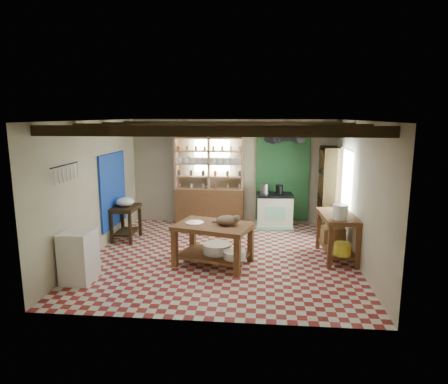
# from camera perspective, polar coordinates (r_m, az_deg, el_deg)

# --- Properties ---
(floor) EXTENTS (5.00, 5.00, 0.02)m
(floor) POSITION_cam_1_polar(r_m,az_deg,el_deg) (7.85, -0.27, -9.22)
(floor) COLOR maroon
(floor) RESTS_ON ground
(ceiling) EXTENTS (5.00, 5.00, 0.02)m
(ceiling) POSITION_cam_1_polar(r_m,az_deg,el_deg) (7.38, -0.29, 10.19)
(ceiling) COLOR #4A4A4F
(ceiling) RESTS_ON wall_back
(wall_back) EXTENTS (5.00, 0.04, 2.60)m
(wall_back) POSITION_cam_1_polar(r_m,az_deg,el_deg) (9.96, 1.17, 2.87)
(wall_back) COLOR #B8B194
(wall_back) RESTS_ON floor
(wall_front) EXTENTS (5.00, 0.04, 2.60)m
(wall_front) POSITION_cam_1_polar(r_m,az_deg,el_deg) (5.09, -3.14, -4.99)
(wall_front) COLOR #B8B194
(wall_front) RESTS_ON floor
(wall_left) EXTENTS (0.04, 5.00, 2.60)m
(wall_left) POSITION_cam_1_polar(r_m,az_deg,el_deg) (8.14, -18.07, 0.51)
(wall_left) COLOR #B8B194
(wall_left) RESTS_ON floor
(wall_right) EXTENTS (0.04, 5.00, 2.60)m
(wall_right) POSITION_cam_1_polar(r_m,az_deg,el_deg) (7.67, 18.64, -0.13)
(wall_right) COLOR #B8B194
(wall_right) RESTS_ON floor
(ceiling_beams) EXTENTS (5.00, 3.80, 0.15)m
(ceiling_beams) POSITION_cam_1_polar(r_m,az_deg,el_deg) (7.38, -0.29, 9.25)
(ceiling_beams) COLOR #2E2110
(ceiling_beams) RESTS_ON ceiling
(blue_wall_patch) EXTENTS (0.04, 1.40, 1.60)m
(blue_wall_patch) POSITION_cam_1_polar(r_m,az_deg,el_deg) (8.98, -15.55, 0.29)
(blue_wall_patch) COLOR #173FAE
(blue_wall_patch) RESTS_ON wall_left
(green_wall_patch) EXTENTS (1.30, 0.04, 2.30)m
(green_wall_patch) POSITION_cam_1_polar(r_m,az_deg,el_deg) (9.93, 8.38, 2.43)
(green_wall_patch) COLOR #205028
(green_wall_patch) RESTS_ON wall_back
(window_back) EXTENTS (0.90, 0.02, 0.80)m
(window_back) POSITION_cam_1_polar(r_m,az_deg,el_deg) (9.95, -1.71, 5.17)
(window_back) COLOR silver
(window_back) RESTS_ON wall_back
(window_right) EXTENTS (0.02, 1.30, 1.20)m
(window_right) POSITION_cam_1_polar(r_m,az_deg,el_deg) (8.61, 17.08, 1.79)
(window_right) COLOR silver
(window_right) RESTS_ON wall_right
(utensil_rail) EXTENTS (0.06, 0.90, 0.28)m
(utensil_rail) POSITION_cam_1_polar(r_m,az_deg,el_deg) (6.97, -21.74, 2.61)
(utensil_rail) COLOR black
(utensil_rail) RESTS_ON wall_left
(pot_rack) EXTENTS (0.86, 0.12, 0.36)m
(pot_rack) POSITION_cam_1_polar(r_m,az_deg,el_deg) (9.41, 8.66, 7.66)
(pot_rack) COLOR black
(pot_rack) RESTS_ON ceiling
(shelving_unit) EXTENTS (1.70, 0.34, 2.20)m
(shelving_unit) POSITION_cam_1_polar(r_m,az_deg,el_deg) (9.86, -2.11, 1.60)
(shelving_unit) COLOR tan
(shelving_unit) RESTS_ON floor
(tall_rack) EXTENTS (0.40, 0.86, 2.00)m
(tall_rack) POSITION_cam_1_polar(r_m,az_deg,el_deg) (9.42, 14.80, 0.19)
(tall_rack) COLOR #2E2110
(tall_rack) RESTS_ON floor
(work_table) EXTENTS (1.52, 1.22, 0.75)m
(work_table) POSITION_cam_1_polar(r_m,az_deg,el_deg) (7.34, -1.54, -7.48)
(work_table) COLOR brown
(work_table) RESTS_ON floor
(stove) EXTENTS (0.88, 0.62, 0.84)m
(stove) POSITION_cam_1_polar(r_m,az_deg,el_deg) (9.76, 7.22, -2.66)
(stove) COLOR beige
(stove) RESTS_ON floor
(prep_table) EXTENTS (0.53, 0.76, 0.75)m
(prep_table) POSITION_cam_1_polar(r_m,az_deg,el_deg) (9.01, -13.81, -4.32)
(prep_table) COLOR #2E2110
(prep_table) RESTS_ON floor
(white_cabinet) EXTENTS (0.48, 0.58, 0.85)m
(white_cabinet) POSITION_cam_1_polar(r_m,az_deg,el_deg) (7.03, -20.03, -8.61)
(white_cabinet) COLOR white
(white_cabinet) RESTS_ON floor
(right_counter) EXTENTS (0.66, 1.24, 0.86)m
(right_counter) POSITION_cam_1_polar(r_m,az_deg,el_deg) (7.91, 15.81, -6.13)
(right_counter) COLOR brown
(right_counter) RESTS_ON floor
(cat) EXTENTS (0.42, 0.34, 0.18)m
(cat) POSITION_cam_1_polar(r_m,az_deg,el_deg) (7.16, 0.44, -4.06)
(cat) COLOR #8B6E50
(cat) RESTS_ON work_table
(steel_tray) EXTENTS (0.42, 0.42, 0.02)m
(steel_tray) POSITION_cam_1_polar(r_m,az_deg,el_deg) (7.32, -4.24, -4.39)
(steel_tray) COLOR #B2B1B9
(steel_tray) RESTS_ON work_table
(basin_large) EXTENTS (0.64, 0.64, 0.18)m
(basin_large) POSITION_cam_1_polar(r_m,az_deg,el_deg) (7.39, -1.02, -8.06)
(basin_large) COLOR white
(basin_large) RESTS_ON work_table
(basin_small) EXTENTS (0.49, 0.49, 0.14)m
(basin_small) POSITION_cam_1_polar(r_m,az_deg,el_deg) (7.13, 1.52, -8.96)
(basin_small) COLOR white
(basin_small) RESTS_ON work_table
(kettle_left) EXTENTS (0.21, 0.21, 0.23)m
(kettle_left) POSITION_cam_1_polar(r_m,az_deg,el_deg) (9.63, 5.81, 0.44)
(kettle_left) COLOR #B2B1B9
(kettle_left) RESTS_ON stove
(kettle_right) EXTENTS (0.18, 0.18, 0.22)m
(kettle_right) POSITION_cam_1_polar(r_m,az_deg,el_deg) (9.66, 7.89, 0.37)
(kettle_right) COLOR black
(kettle_right) RESTS_ON stove
(enamel_bowl) EXTENTS (0.40, 0.40, 0.20)m
(enamel_bowl) POSITION_cam_1_polar(r_m,az_deg,el_deg) (8.90, -13.95, -1.37)
(enamel_bowl) COLOR white
(enamel_bowl) RESTS_ON prep_table
(white_bucket) EXTENTS (0.28, 0.28, 0.27)m
(white_bucket) POSITION_cam_1_polar(r_m,az_deg,el_deg) (7.42, 16.27, -2.73)
(white_bucket) COLOR white
(white_bucket) RESTS_ON right_counter
(wicker_basket) EXTENTS (0.44, 0.36, 0.30)m
(wicker_basket) POSITION_cam_1_polar(r_m,az_deg,el_deg) (8.20, 15.32, -5.89)
(wicker_basket) COLOR olive
(wicker_basket) RESTS_ON right_counter
(yellow_tub) EXTENTS (0.31, 0.31, 0.22)m
(yellow_tub) POSITION_cam_1_polar(r_m,az_deg,el_deg) (7.52, 16.55, -7.80)
(yellow_tub) COLOR yellow
(yellow_tub) RESTS_ON right_counter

